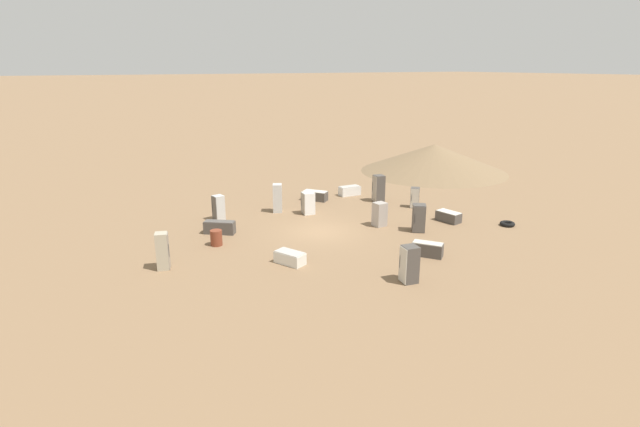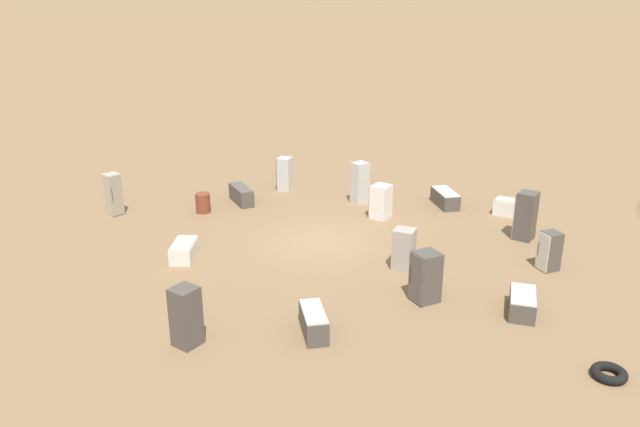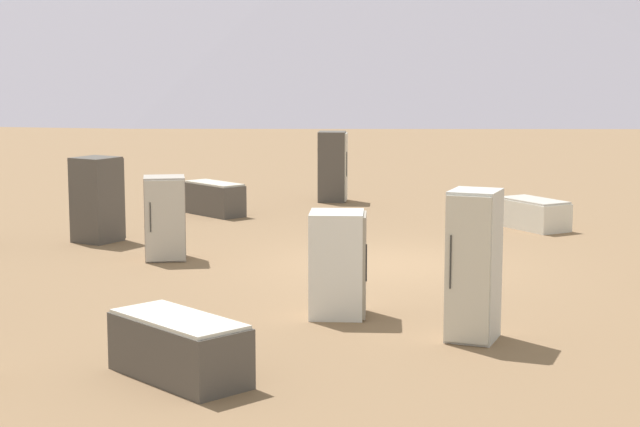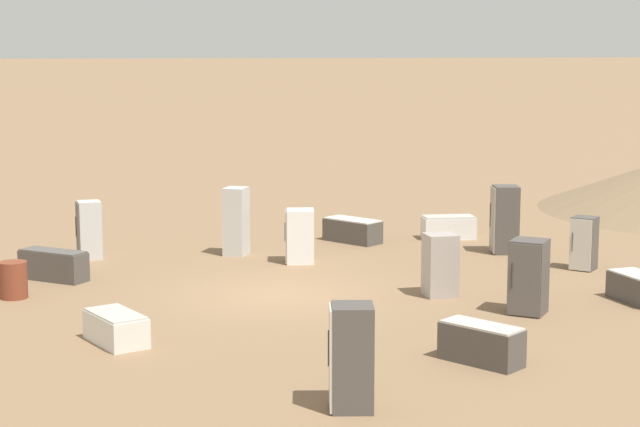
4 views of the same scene
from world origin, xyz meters
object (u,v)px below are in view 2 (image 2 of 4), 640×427
at_px(discarded_fridge_2, 284,174).
at_px(discarded_fridge_14, 513,208).
at_px(discarded_fridge_3, 360,183).
at_px(discarded_fridge_6, 549,251).
at_px(discarded_fridge_10, 404,249).
at_px(discarded_fridge_5, 381,202).
at_px(discarded_fridge_4, 113,194).
at_px(discarded_fridge_7, 184,250).
at_px(discarded_fridge_1, 425,277).
at_px(discarded_fridge_9, 185,316).
at_px(scrap_tire, 609,373).
at_px(discarded_fridge_0, 445,198).
at_px(discarded_fridge_8, 314,322).
at_px(discarded_fridge_11, 241,195).
at_px(discarded_fridge_13, 522,303).
at_px(discarded_fridge_12, 526,216).
at_px(rusty_barrel, 203,203).

bearing_deg(discarded_fridge_2, discarded_fridge_14, -92.22).
relative_size(discarded_fridge_3, discarded_fridge_6, 1.36).
bearing_deg(discarded_fridge_10, discarded_fridge_5, 117.01).
bearing_deg(discarded_fridge_4, discarded_fridge_3, 141.67).
distance_m(discarded_fridge_2, discarded_fridge_7, 8.82).
distance_m(discarded_fridge_1, discarded_fridge_14, 9.31).
bearing_deg(discarded_fridge_9, discarded_fridge_2, 27.96).
distance_m(discarded_fridge_7, discarded_fridge_14, 14.12).
relative_size(discarded_fridge_6, scrap_tire, 1.55).
distance_m(discarded_fridge_0, discarded_fridge_4, 14.70).
bearing_deg(discarded_fridge_5, discarded_fridge_8, -161.16).
height_order(discarded_fridge_2, discarded_fridge_9, discarded_fridge_9).
distance_m(discarded_fridge_11, discarded_fridge_13, 14.23).
relative_size(discarded_fridge_6, discarded_fridge_12, 0.73).
bearing_deg(discarded_fridge_14, discarded_fridge_13, -164.51).
bearing_deg(discarded_fridge_2, discarded_fridge_6, -115.44).
bearing_deg(discarded_fridge_10, discarded_fridge_0, 90.87).
distance_m(discarded_fridge_2, scrap_tire, 18.10).
height_order(discarded_fridge_2, discarded_fridge_12, discarded_fridge_12).
bearing_deg(discarded_fridge_13, scrap_tire, 126.91).
bearing_deg(discarded_fridge_11, discarded_fridge_12, 133.31).
bearing_deg(discarded_fridge_3, discarded_fridge_0, 46.99).
distance_m(discarded_fridge_3, discarded_fridge_5, 2.12).
distance_m(discarded_fridge_2, discarded_fridge_9, 14.17).
height_order(discarded_fridge_7, rusty_barrel, rusty_barrel).
distance_m(discarded_fridge_5, scrap_tire, 12.65).
distance_m(discarded_fridge_3, discarded_fridge_13, 11.22).
relative_size(discarded_fridge_6, discarded_fridge_13, 0.86).
distance_m(discarded_fridge_0, discarded_fridge_11, 9.31).
distance_m(discarded_fridge_1, discarded_fridge_5, 7.59).
distance_m(discarded_fridge_4, discarded_fridge_13, 17.50).
height_order(discarded_fridge_0, discarded_fridge_2, discarded_fridge_2).
bearing_deg(discarded_fridge_14, discarded_fridge_8, 168.83).
xyz_separation_m(discarded_fridge_10, discarded_fridge_14, (7.25, -2.46, -0.39)).
relative_size(discarded_fridge_1, discarded_fridge_7, 0.97).
relative_size(discarded_fridge_8, discarded_fridge_11, 0.90).
xyz_separation_m(discarded_fridge_5, discarded_fridge_6, (-2.25, -7.20, -0.03)).
xyz_separation_m(discarded_fridge_1, discarded_fridge_10, (2.00, 1.41, -0.08)).
distance_m(discarded_fridge_6, discarded_fridge_9, 12.71).
bearing_deg(discarded_fridge_0, discarded_fridge_4, -6.85).
bearing_deg(discarded_fridge_14, discarded_fridge_7, 138.62).
xyz_separation_m(discarded_fridge_7, discarded_fridge_12, (7.51, -10.81, 0.65)).
xyz_separation_m(discarded_fridge_5, discarded_fridge_14, (2.81, -5.08, -0.38)).
xyz_separation_m(discarded_fridge_3, discarded_fridge_11, (-2.44, 4.87, -0.58)).
height_order(discarded_fridge_5, discarded_fridge_10, discarded_fridge_10).
relative_size(discarded_fridge_2, discarded_fridge_7, 0.95).
bearing_deg(discarded_fridge_2, rusty_barrel, 151.14).
distance_m(discarded_fridge_12, rusty_barrel, 13.56).
height_order(discarded_fridge_12, discarded_fridge_13, discarded_fridge_12).
height_order(discarded_fridge_10, discarded_fridge_14, discarded_fridge_10).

